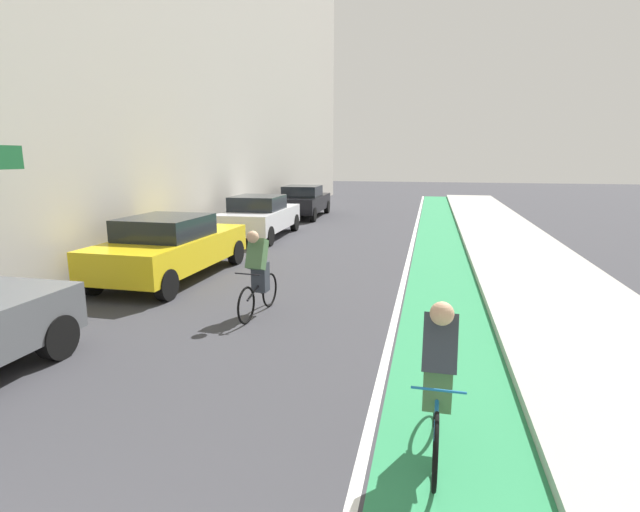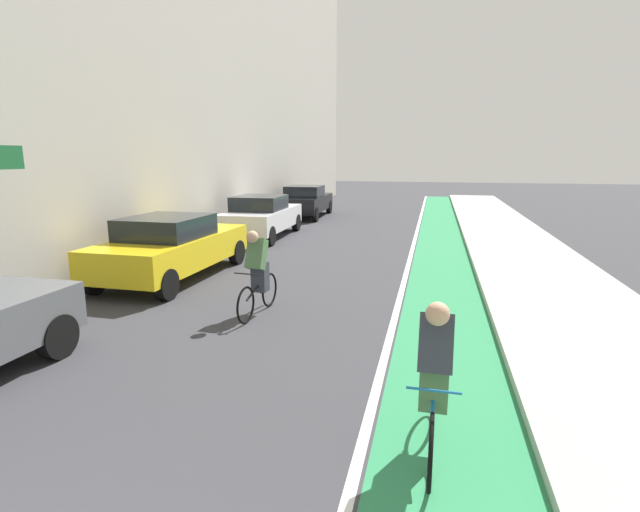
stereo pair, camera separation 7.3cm
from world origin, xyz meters
The scene contains 10 objects.
ground_plane centered at (0.00, 15.38, 0.00)m, with size 85.27×85.27×0.00m, color #38383D.
bike_lane_paint centered at (3.34, 17.38, 0.00)m, with size 1.60×38.76×0.00m, color #2D8451.
lane_divider_stripe centered at (2.44, 17.38, 0.00)m, with size 0.12×38.76×0.00m, color white.
sidewalk_right centered at (5.69, 17.38, 0.07)m, with size 3.09×38.76×0.14m, color #A8A59E.
building_facade_left centered at (-5.94, 17.37, 7.65)m, with size 4.15×38.76×15.32m.
parked_sedan_yellow_cab centered at (-3.09, 10.11, 0.79)m, with size 2.04×4.67×1.53m.
parked_sedan_white centered at (-3.09, 16.38, 0.79)m, with size 2.03×4.56×1.53m.
parked_sedan_black centered at (-3.09, 22.63, 0.79)m, with size 2.05×4.67×1.53m.
cyclist_lead centered at (3.13, 4.27, 0.81)m, with size 0.48×1.74×1.62m.
cyclist_mid centered at (-0.07, 7.96, 0.85)m, with size 0.48×1.72×1.62m.
Camera 1 is at (2.98, -0.23, 2.91)m, focal length 27.03 mm.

